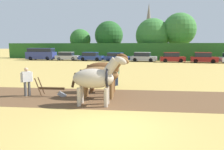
% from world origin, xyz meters
% --- Properties ---
extents(ground_plane, '(240.00, 240.00, 0.00)m').
position_xyz_m(ground_plane, '(0.00, 0.00, 0.00)').
color(ground_plane, tan).
extents(plowed_furrow_strip, '(23.92, 7.22, 0.01)m').
position_xyz_m(plowed_furrow_strip, '(-5.19, 3.55, 0.00)').
color(plowed_furrow_strip, brown).
rests_on(plowed_furrow_strip, ground).
extents(hedgerow, '(59.66, 1.84, 3.06)m').
position_xyz_m(hedgerow, '(0.00, 33.67, 1.53)').
color(hedgerow, '#286023').
rests_on(hedgerow, ground).
extents(tree_far_left, '(4.44, 4.44, 6.11)m').
position_xyz_m(tree_far_left, '(-15.94, 37.75, 3.87)').
color(tree_far_left, brown).
rests_on(tree_far_left, ground).
extents(tree_left, '(5.91, 5.91, 7.69)m').
position_xyz_m(tree_left, '(-9.72, 38.27, 4.72)').
color(tree_left, brown).
rests_on(tree_left, ground).
extents(tree_center_left, '(6.74, 6.74, 7.98)m').
position_xyz_m(tree_center_left, '(-0.66, 37.98, 4.60)').
color(tree_center_left, '#4C3823').
rests_on(tree_center_left, ground).
extents(tree_center, '(6.38, 6.38, 8.87)m').
position_xyz_m(tree_center, '(4.43, 37.98, 5.67)').
color(tree_center, '#4C3823').
rests_on(tree_center, ground).
extents(church_spire, '(2.75, 2.75, 17.85)m').
position_xyz_m(church_spire, '(-4.14, 76.31, 9.34)').
color(church_spire, gray).
rests_on(church_spire, ground).
extents(draft_horse_lead_left, '(2.65, 1.19, 2.36)m').
position_xyz_m(draft_horse_lead_left, '(-1.39, 2.60, 1.28)').
color(draft_horse_lead_left, '#B2A38E').
rests_on(draft_horse_lead_left, ground).
extents(draft_horse_lead_right, '(2.83, 1.15, 2.29)m').
position_xyz_m(draft_horse_lead_right, '(-1.57, 4.01, 1.25)').
color(draft_horse_lead_right, brown).
rests_on(draft_horse_lead_right, ground).
extents(draft_horse_trail_left, '(2.65, 1.13, 2.37)m').
position_xyz_m(draft_horse_trail_left, '(-1.75, 5.42, 1.35)').
color(draft_horse_trail_left, brown).
rests_on(draft_horse_trail_left, ground).
extents(plow, '(1.71, 0.54, 1.13)m').
position_xyz_m(plow, '(-4.13, 3.69, 0.32)').
color(plow, '#4C331E').
rests_on(plow, ground).
extents(farmer_at_plow, '(0.45, 0.51, 1.57)m').
position_xyz_m(farmer_at_plow, '(-5.62, 3.49, 0.90)').
color(farmer_at_plow, '#4C4C4C').
rests_on(farmer_at_plow, ground).
extents(farmer_beside_team, '(0.40, 0.58, 1.59)m').
position_xyz_m(farmer_beside_team, '(-1.50, 7.57, 0.91)').
color(farmer_beside_team, '#28334C').
rests_on(farmer_beside_team, ground).
extents(parked_van, '(5.35, 2.21, 2.15)m').
position_xyz_m(parked_van, '(-20.17, 29.02, 1.10)').
color(parked_van, navy).
rests_on(parked_van, ground).
extents(parked_car_left, '(4.25, 1.96, 1.48)m').
position_xyz_m(parked_car_left, '(-15.17, 29.30, 0.71)').
color(parked_car_left, '#A8A8B2').
rests_on(parked_car_left, ground).
extents(parked_car_center_left, '(4.20, 1.89, 1.49)m').
position_xyz_m(parked_car_center_left, '(-10.66, 29.30, 0.72)').
color(parked_car_center_left, navy).
rests_on(parked_car_center_left, ground).
extents(parked_car_center, '(4.29, 2.28, 1.44)m').
position_xyz_m(parked_car_center, '(-6.18, 29.26, 0.70)').
color(parked_car_center, navy).
rests_on(parked_car_center, ground).
extents(parked_car_center_right, '(4.36, 2.18, 1.54)m').
position_xyz_m(parked_car_center_right, '(-1.68, 29.72, 0.73)').
color(parked_car_center_right, '#9E9EA8').
rests_on(parked_car_center_right, ground).
extents(parked_car_right, '(4.04, 2.18, 1.56)m').
position_xyz_m(parked_car_right, '(2.94, 29.42, 0.74)').
color(parked_car_right, maroon).
rests_on(parked_car_right, ground).
extents(parked_car_far_right, '(4.07, 2.15, 1.61)m').
position_xyz_m(parked_car_far_right, '(7.67, 29.34, 0.76)').
color(parked_car_far_right, maroon).
rests_on(parked_car_far_right, ground).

